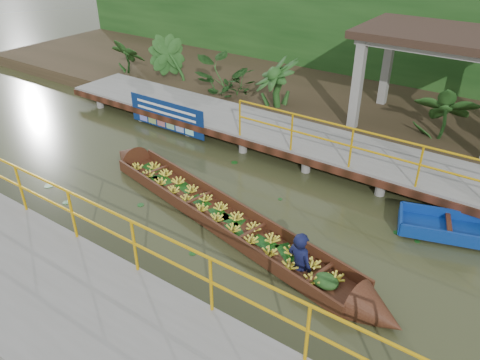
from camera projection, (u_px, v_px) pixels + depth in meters
The scene contains 9 objects.
ground at pixel (212, 206), 10.83m from camera, with size 80.00×80.00×0.00m, color #313319.
land_strip at pixel (346, 102), 16.03m from camera, with size 30.00×8.00×0.45m, color #2E2617.
far_dock at pixel (288, 136), 13.01m from camera, with size 16.00×2.06×1.66m.
near_dock at pixel (95, 332), 7.21m from camera, with size 18.00×2.40×1.73m.
pavilion at pixel (444, 46), 12.40m from camera, with size 4.40×3.00×3.00m.
foliage_backdrop at pixel (380, 35), 16.91m from camera, with size 30.00×0.80×4.00m, color #173D13.
vendor_boat at pixel (233, 219), 9.97m from camera, with size 8.73×2.65×1.95m.
blue_banner at pixel (166, 115), 14.13m from camera, with size 2.89×0.04×0.90m.
tropical_plants at pixel (270, 86), 14.92m from camera, with size 13.98×0.98×1.22m.
Camera 1 is at (5.73, -7.06, 5.95)m, focal length 35.00 mm.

